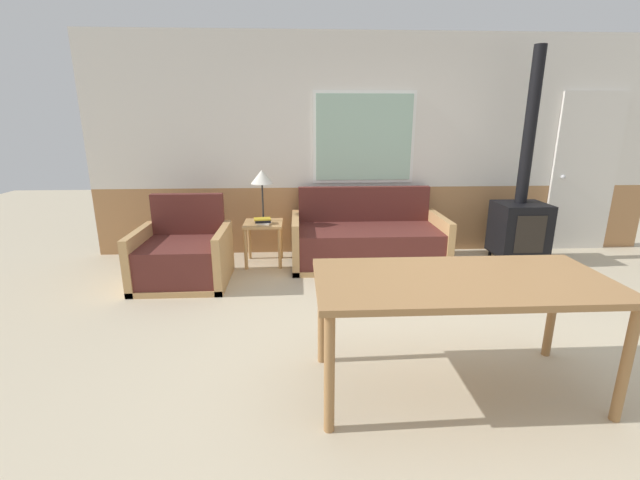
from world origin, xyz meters
The scene contains 10 objects.
ground_plane centered at (0.00, 0.00, 0.00)m, with size 16.00×16.00×0.00m, color beige.
wall_back centered at (-0.01, 2.63, 1.35)m, with size 7.20×0.09×2.70m.
couch centered at (-0.20, 2.08, 0.27)m, with size 1.80×0.87×0.88m.
armchair centered at (-2.26, 1.58, 0.27)m, with size 0.95×0.85×0.90m.
side_table centered at (-1.45, 2.15, 0.41)m, with size 0.45×0.45×0.51m.
table_lamp centered at (-1.45, 2.23, 1.03)m, with size 0.26×0.26×0.61m.
book_stack centered at (-1.44, 2.07, 0.55)m, with size 0.21×0.16×0.07m.
dining_table centered at (-0.03, -0.43, 0.69)m, with size 1.80×0.84×0.77m.
wood_stove centered at (1.64, 2.06, 0.59)m, with size 0.58×0.52×2.48m.
entry_door centered at (2.69, 2.57, 1.02)m, with size 0.85×0.09×2.03m.
Camera 1 is at (-1.03, -2.82, 1.70)m, focal length 24.00 mm.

